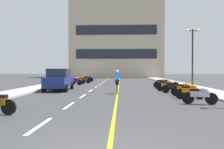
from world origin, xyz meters
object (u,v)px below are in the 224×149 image
at_px(motorcycle_4, 173,87).
at_px(motorcycle_8, 75,81).
at_px(motorcycle_6, 165,84).
at_px(motorcycle_11, 85,79).
at_px(parked_car_near, 59,80).
at_px(motorcycle_7, 162,83).
at_px(motorcycle_1, 200,95).
at_px(motorcycle_12, 87,78).
at_px(motorcycle_2, 190,91).
at_px(cyclist_rider, 117,81).
at_px(motorcycle_9, 78,80).
at_px(street_lamp_mid, 193,45).
at_px(motorcycle_3, 184,89).
at_px(motorcycle_10, 84,80).
at_px(motorcycle_5, 167,85).

relative_size(motorcycle_4, motorcycle_8, 1.00).
height_order(motorcycle_6, motorcycle_11, same).
distance_m(parked_car_near, motorcycle_7, 9.79).
relative_size(motorcycle_1, motorcycle_12, 1.00).
height_order(motorcycle_2, motorcycle_7, same).
distance_m(motorcycle_1, motorcycle_4, 5.63).
bearing_deg(motorcycle_4, motorcycle_2, -87.02).
xyz_separation_m(motorcycle_2, cyclist_rider, (-4.34, 2.91, 0.41)).
bearing_deg(motorcycle_11, motorcycle_9, -94.22).
bearing_deg(motorcycle_12, street_lamp_mid, -43.73).
height_order(motorcycle_11, motorcycle_12, same).
bearing_deg(motorcycle_7, motorcycle_2, -89.43).
relative_size(motorcycle_1, motorcycle_11, 0.99).
bearing_deg(motorcycle_9, cyclist_rider, -65.79).
distance_m(parked_car_near, motorcycle_9, 8.63).
bearing_deg(motorcycle_4, motorcycle_8, 137.17).
relative_size(motorcycle_2, motorcycle_7, 1.00).
relative_size(parked_car_near, motorcycle_9, 2.57).
height_order(motorcycle_3, motorcycle_9, same).
xyz_separation_m(motorcycle_3, motorcycle_4, (-0.29, 1.86, 0.00)).
distance_m(parked_car_near, cyclist_rider, 5.40).
bearing_deg(motorcycle_11, motorcycle_10, -84.96).
xyz_separation_m(street_lamp_mid, motorcycle_11, (-11.67, 9.05, -3.61)).
distance_m(motorcycle_4, motorcycle_5, 1.52).
height_order(motorcycle_1, motorcycle_4, same).
bearing_deg(motorcycle_6, motorcycle_10, 135.62).
bearing_deg(motorcycle_10, cyclist_rider, -70.47).
relative_size(motorcycle_2, motorcycle_5, 1.03).
height_order(parked_car_near, motorcycle_12, parked_car_near).
relative_size(motorcycle_3, motorcycle_9, 1.02).
xyz_separation_m(motorcycle_2, motorcycle_6, (-0.14, 7.07, 0.00)).
xyz_separation_m(parked_car_near, motorcycle_9, (-0.02, 8.62, -0.44)).
bearing_deg(motorcycle_7, motorcycle_3, -88.44).
bearing_deg(street_lamp_mid, motorcycle_4, -121.00).
xyz_separation_m(motorcycle_1, motorcycle_6, (-0.01, 9.17, 0.00)).
bearing_deg(motorcycle_4, motorcycle_5, 95.26).
bearing_deg(motorcycle_8, motorcycle_10, 83.26).
bearing_deg(motorcycle_3, motorcycle_11, 120.09).
height_order(street_lamp_mid, motorcycle_3, street_lamp_mid).
bearing_deg(motorcycle_8, motorcycle_11, 87.13).
bearing_deg(motorcycle_9, motorcycle_7, -29.28).
height_order(parked_car_near, motorcycle_10, parked_car_near).
bearing_deg(motorcycle_8, motorcycle_5, -37.69).
relative_size(motorcycle_7, motorcycle_9, 1.01).
xyz_separation_m(motorcycle_8, motorcycle_9, (0.01, 1.89, 0.00)).
height_order(parked_car_near, cyclist_rider, parked_car_near).
height_order(motorcycle_7, cyclist_rider, cyclist_rider).
height_order(parked_car_near, motorcycle_4, parked_car_near).
distance_m(parked_car_near, motorcycle_1, 11.67).
relative_size(motorcycle_3, motorcycle_4, 1.00).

